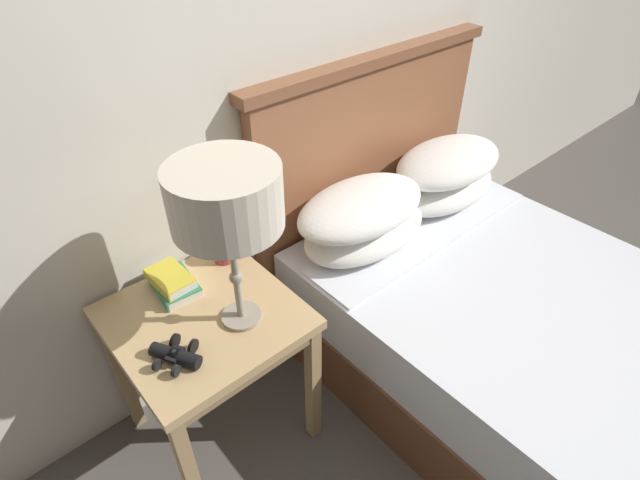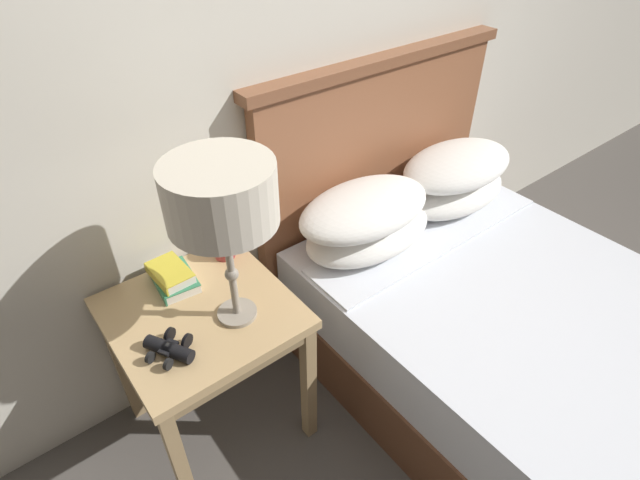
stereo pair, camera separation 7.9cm
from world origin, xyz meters
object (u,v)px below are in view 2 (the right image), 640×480
book_on_nightstand (174,280)px  binoculars_pair (169,349)px  coffee_mug (225,247)px  bed (514,334)px  nightstand (204,327)px  table_lamp (221,197)px  book_stacked_on_top (170,273)px

book_on_nightstand → binoculars_pair: bearing=-117.4°
book_on_nightstand → binoculars_pair: (-0.15, -0.28, 0.00)m
book_on_nightstand → coffee_mug: size_ratio=1.93×
coffee_mug → bed: bearing=-43.0°
nightstand → coffee_mug: 0.31m
binoculars_pair → coffee_mug: coffee_mug is taller
nightstand → binoculars_pair: 0.22m
table_lamp → binoculars_pair: (-0.24, -0.02, -0.43)m
binoculars_pair → coffee_mug: 0.48m
table_lamp → coffee_mug: (0.12, 0.29, -0.41)m
bed → table_lamp: bed is taller
bed → binoculars_pair: size_ratio=12.36×
nightstand → bed: bearing=-29.2°
book_stacked_on_top → coffee_mug: size_ratio=1.71×
bed → table_lamp: 1.33m
table_lamp → book_stacked_on_top: size_ratio=3.16×
coffee_mug → book_stacked_on_top: bearing=-174.2°
nightstand → book_on_nightstand: bearing=93.9°
book_stacked_on_top → binoculars_pair: 0.32m
book_on_nightstand → coffee_mug: (0.22, 0.03, 0.02)m
book_stacked_on_top → binoculars_pair: bearing=-115.8°
book_stacked_on_top → coffee_mug: (0.23, 0.02, -0.01)m
table_lamp → binoculars_pair: table_lamp is taller
table_lamp → binoculars_pair: 0.50m
table_lamp → coffee_mug: bearing=67.4°
binoculars_pair → nightstand: bearing=35.7°
binoculars_pair → coffee_mug: (0.36, 0.31, 0.02)m
bed → coffee_mug: 1.20m
book_stacked_on_top → nightstand: bearing=-83.6°
book_stacked_on_top → binoculars_pair: (-0.14, -0.28, -0.03)m
table_lamp → binoculars_pair: size_ratio=3.49×
binoculars_pair → coffee_mug: bearing=40.1°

